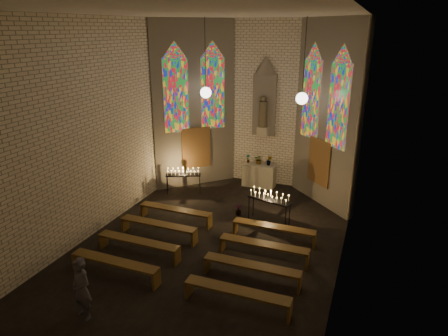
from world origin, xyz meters
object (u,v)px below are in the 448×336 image
at_px(altar, 259,175).
at_px(votive_stand_left, 183,173).
at_px(votive_stand_right, 269,198).
at_px(aisle_flower_pot, 238,210).
at_px(visitor, 82,289).

bearing_deg(altar, votive_stand_left, -144.06).
bearing_deg(altar, votive_stand_right, -67.91).
xyz_separation_m(aisle_flower_pot, visitor, (-1.63, -6.60, 0.60)).
height_order(aisle_flower_pot, visitor, visitor).
bearing_deg(aisle_flower_pot, votive_stand_right, -10.60).
height_order(altar, votive_stand_left, votive_stand_left).
xyz_separation_m(aisle_flower_pot, votive_stand_left, (-2.83, 1.11, 0.71)).
relative_size(votive_stand_left, visitor, 0.92).
bearing_deg(votive_stand_left, aisle_flower_pot, -45.18).
distance_m(aisle_flower_pot, visitor, 6.82).
relative_size(altar, aisle_flower_pot, 3.47).
bearing_deg(votive_stand_right, aisle_flower_pot, -175.93).
bearing_deg(visitor, aisle_flower_pot, 90.86).
height_order(altar, votive_stand_right, votive_stand_right).
height_order(altar, visitor, visitor).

